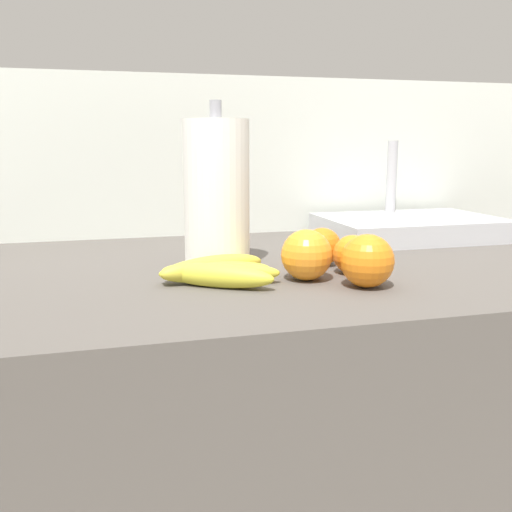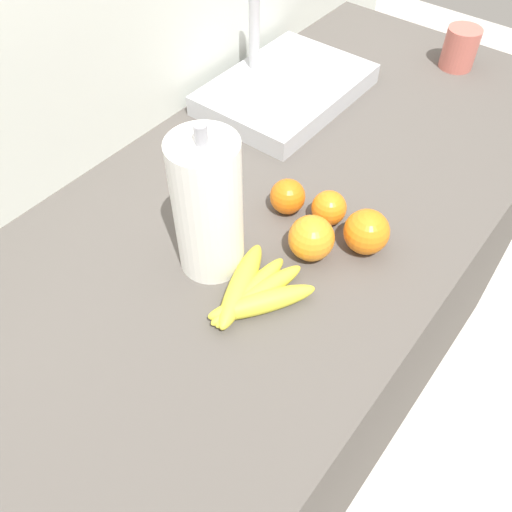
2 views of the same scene
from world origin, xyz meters
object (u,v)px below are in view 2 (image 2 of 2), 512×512
object	(u,v)px
banana_bunch	(252,293)
sink_basin	(286,88)
orange_center	(367,232)
mug	(460,48)
orange_back_right	(288,196)
orange_far_right	(329,208)
orange_right	(311,238)
paper_towel_roll	(208,208)

from	to	relation	value
banana_bunch	sink_basin	xyz separation A→B (m)	(0.51, 0.30, 0.01)
banana_bunch	orange_center	world-z (taller)	orange_center
sink_basin	mug	xyz separation A→B (m)	(0.38, -0.25, 0.02)
orange_back_right	mug	size ratio (longest dim) A/B	0.67
banana_bunch	orange_back_right	world-z (taller)	orange_back_right
orange_far_right	mug	bearing A→B (deg)	4.21
orange_right	orange_far_right	size ratio (longest dim) A/B	1.24
orange_far_right	mug	distance (m)	0.66
paper_towel_roll	sink_basin	world-z (taller)	paper_towel_roll
banana_bunch	orange_far_right	distance (m)	0.23
sink_basin	mug	bearing A→B (deg)	-33.67
orange_back_right	mug	bearing A→B (deg)	-2.35
banana_bunch	orange_far_right	xyz separation A→B (m)	(0.23, 0.00, 0.01)
banana_bunch	orange_center	xyz separation A→B (m)	(0.21, -0.08, 0.02)
mug	sink_basin	bearing A→B (deg)	146.33
orange_right	mug	xyz separation A→B (m)	(0.74, 0.07, 0.01)
banana_bunch	orange_center	bearing A→B (deg)	-21.40
orange_back_right	paper_towel_roll	distance (m)	0.21
paper_towel_roll	sink_basin	size ratio (longest dim) A/B	0.73
orange_right	sink_basin	bearing A→B (deg)	41.30
orange_right	sink_basin	xyz separation A→B (m)	(0.37, 0.32, -0.01)
mug	orange_right	bearing A→B (deg)	-174.69
orange_right	paper_towel_roll	world-z (taller)	paper_towel_roll
orange_right	sink_basin	distance (m)	0.49
orange_far_right	banana_bunch	bearing A→B (deg)	-178.98
banana_bunch	paper_towel_roll	xyz separation A→B (m)	(0.02, 0.11, 0.11)
orange_far_right	mug	size ratio (longest dim) A/B	0.66
banana_bunch	mug	world-z (taller)	mug
banana_bunch	orange_right	bearing A→B (deg)	-6.83
orange_back_right	orange_far_right	size ratio (longest dim) A/B	1.03
orange_far_right	paper_towel_roll	size ratio (longest dim) A/B	0.23
orange_back_right	orange_right	bearing A→B (deg)	-123.94
orange_center	sink_basin	bearing A→B (deg)	52.75
banana_bunch	sink_basin	world-z (taller)	sink_basin
paper_towel_roll	orange_center	bearing A→B (deg)	-45.47
orange_far_right	sink_basin	bearing A→B (deg)	47.22
orange_right	paper_towel_roll	distance (m)	0.19
orange_far_right	orange_back_right	bearing A→B (deg)	106.37
orange_right	sink_basin	world-z (taller)	sink_basin
orange_right	orange_center	bearing A→B (deg)	-42.84
banana_bunch	orange_back_right	size ratio (longest dim) A/B	2.85
paper_towel_roll	mug	size ratio (longest dim) A/B	2.85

